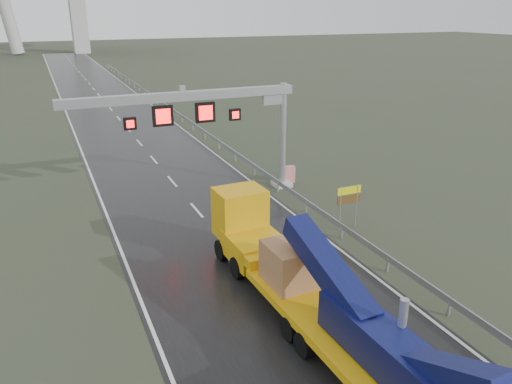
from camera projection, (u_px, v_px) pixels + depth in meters
name	position (u px, v px, depth m)	size (l,w,h in m)	color
ground	(333.00, 372.00, 17.31)	(400.00, 400.00, 0.00)	#333928
road	(128.00, 129.00, 51.70)	(11.00, 200.00, 0.02)	black
guardrail	(215.00, 139.00, 45.15)	(0.20, 140.00, 1.40)	gray
sign_gantry	(216.00, 113.00, 31.62)	(14.90, 1.20, 7.42)	#BABAB5
heavy_haul_truck	(307.00, 284.00, 19.63)	(3.29, 18.16, 4.25)	orange
exit_sign_pair	(349.00, 199.00, 27.94)	(1.51, 0.09, 2.59)	#999CA1
striped_barrier	(290.00, 174.00, 35.87)	(0.73, 0.39, 1.23)	red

